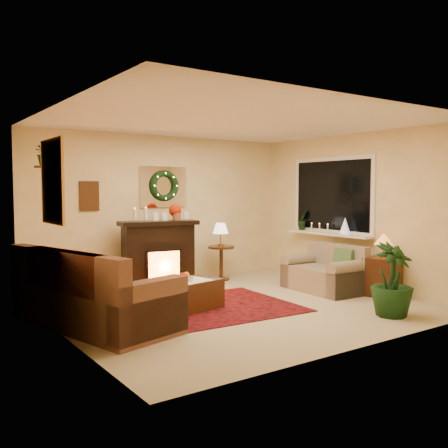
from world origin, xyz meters
TOP-DOWN VIEW (x-y plane):
  - floor at (0.00, 0.00)m, footprint 5.00×5.00m
  - ceiling at (0.00, 0.00)m, footprint 5.00×5.00m
  - wall_back at (0.00, 2.25)m, footprint 5.00×5.00m
  - wall_front at (0.00, -2.25)m, footprint 5.00×5.00m
  - wall_left at (-2.50, 0.00)m, footprint 4.50×4.50m
  - wall_right at (2.50, 0.00)m, footprint 4.50×4.50m
  - area_rug at (-0.50, 0.13)m, footprint 2.62×2.03m
  - sofa at (-2.04, 0.17)m, footprint 1.51×2.40m
  - red_throw at (-2.09, 0.30)m, footprint 0.86×1.40m
  - fireplace at (-0.35, 1.77)m, footprint 1.20×0.53m
  - poinsettia at (-0.02, 1.78)m, footprint 0.21×0.21m
  - mantel_candle_a at (-0.79, 1.73)m, footprint 0.06×0.06m
  - mantel_candle_b at (-0.60, 1.72)m, footprint 0.06×0.06m
  - mantel_mirror at (0.00, 2.23)m, footprint 0.92×0.02m
  - wreath at (0.00, 2.19)m, footprint 0.55×0.11m
  - wall_art at (-1.35, 2.23)m, footprint 0.32×0.03m
  - gold_mirror at (-2.48, 0.30)m, footprint 0.03×0.84m
  - hanging_plant at (-2.34, 1.05)m, footprint 0.33×0.28m
  - loveseat at (1.76, 0.04)m, footprint 0.81×1.34m
  - window_frame at (2.48, 0.55)m, footprint 0.03×1.86m
  - window_glass at (2.47, 0.55)m, footprint 0.02×1.70m
  - window_sill at (2.38, 0.55)m, footprint 0.22×1.86m
  - mini_tree at (2.37, 0.14)m, footprint 0.18×0.18m
  - sill_plant at (2.41, 1.22)m, footprint 0.26×0.21m
  - side_table_round at (0.95, 1.81)m, footprint 0.58×0.58m
  - lamp_cream at (0.91, 1.78)m, footprint 0.28×0.28m
  - end_table_square at (2.26, -0.74)m, footprint 0.59×0.59m
  - lamp_tiffany at (2.23, -0.76)m, footprint 0.29×0.29m
  - coffee_table at (-0.75, 0.18)m, footprint 1.07×0.73m
  - fruit_bowl at (-0.78, 0.15)m, footprint 0.24×0.24m
  - floor_palm at (1.30, -1.62)m, footprint 1.66×1.66m

SIDE VIEW (x-z plane):
  - floor at x=0.00m, z-range 0.00..0.00m
  - area_rug at x=-0.50m, z-range 0.00..0.01m
  - coffee_table at x=-0.75m, z-range 0.00..0.42m
  - end_table_square at x=2.26m, z-range -0.03..0.57m
  - side_table_round at x=0.95m, z-range 0.01..0.64m
  - loveseat at x=1.76m, z-range 0.04..0.80m
  - sofa at x=-2.04m, z-range -0.05..0.91m
  - floor_palm at x=1.30m, z-range -1.00..1.90m
  - fruit_bowl at x=-0.78m, z-range 0.42..0.48m
  - red_throw at x=-2.09m, z-range 0.44..0.47m
  - fireplace at x=-0.35m, z-range 0.02..1.08m
  - lamp_tiffany at x=2.23m, z-range 0.54..0.95m
  - window_sill at x=2.38m, z-range 0.85..0.89m
  - lamp_cream at x=0.91m, z-range 0.66..1.10m
  - mini_tree at x=2.37m, z-range 0.90..1.18m
  - sill_plant at x=2.41m, z-range 0.85..1.32m
  - mantel_candle_a at x=-0.79m, z-range 1.17..1.35m
  - mantel_candle_b at x=-0.60m, z-range 1.17..1.35m
  - wall_back at x=0.00m, z-range 1.30..1.30m
  - wall_front at x=0.00m, z-range 1.30..1.30m
  - wall_left at x=-2.50m, z-range 1.30..1.30m
  - wall_right at x=2.50m, z-range 1.30..1.30m
  - poinsettia at x=-0.02m, z-range 1.19..1.41m
  - wall_art at x=-1.35m, z-range 1.31..1.79m
  - window_frame at x=2.48m, z-range 0.87..2.23m
  - window_glass at x=2.47m, z-range 0.94..2.16m
  - mantel_mirror at x=0.00m, z-range 1.34..2.06m
  - wreath at x=0.00m, z-range 1.44..2.00m
  - gold_mirror at x=-2.48m, z-range 1.25..2.25m
  - hanging_plant at x=-2.34m, z-range 1.79..2.15m
  - ceiling at x=0.00m, z-range 2.60..2.60m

